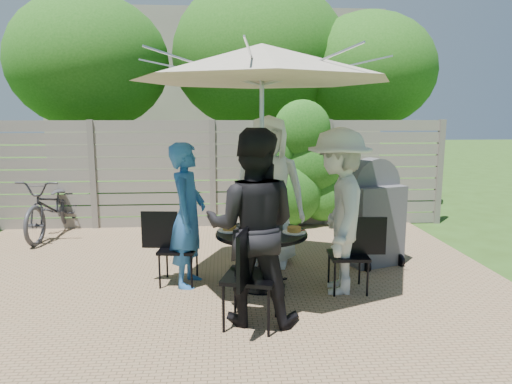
{
  "coord_description": "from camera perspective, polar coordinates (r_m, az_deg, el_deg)",
  "views": [
    {
      "loc": [
        0.18,
        -4.76,
        1.93
      ],
      "look_at": [
        0.55,
        0.3,
        1.07
      ],
      "focal_mm": 32.0,
      "sensor_mm": 36.0,
      "label": 1
    }
  ],
  "objects": [
    {
      "name": "backyard_envelope",
      "position": [
        15.07,
        -4.59,
        12.17
      ],
      "size": [
        60.0,
        60.0,
        5.0
      ],
      "color": "#2E4A17",
      "rests_on": "ground"
    },
    {
      "name": "patio_table",
      "position": [
        5.1,
        0.69,
        -7.13
      ],
      "size": [
        1.17,
        1.17,
        0.65
      ],
      "rotation": [
        0.0,
        0.0,
        -0.19
      ],
      "color": "black",
      "rests_on": "ground"
    },
    {
      "name": "umbrella",
      "position": [
        4.91,
        0.74,
        15.86
      ],
      "size": [
        3.2,
        3.2,
        2.66
      ],
      "rotation": [
        0.0,
        0.0,
        -0.19
      ],
      "color": "silver",
      "rests_on": "ground"
    },
    {
      "name": "chair_back",
      "position": [
        6.07,
        1.61,
        -6.06
      ],
      "size": [
        0.51,
        0.71,
        0.95
      ],
      "rotation": [
        0.0,
        0.0,
        4.58
      ],
      "color": "black",
      "rests_on": "ground"
    },
    {
      "name": "person_back",
      "position": [
        5.79,
        1.54,
        0.03
      ],
      "size": [
        1.04,
        0.78,
        1.93
      ],
      "primitive_type": "imported",
      "rotation": [
        0.0,
        0.0,
        6.1
      ],
      "color": "white",
      "rests_on": "ground"
    },
    {
      "name": "chair_left",
      "position": [
        5.34,
        -9.79,
        -8.73
      ],
      "size": [
        0.64,
        0.46,
        0.86
      ],
      "rotation": [
        0.0,
        0.0,
        6.17
      ],
      "color": "black",
      "rests_on": "ground"
    },
    {
      "name": "person_left",
      "position": [
        5.16,
        -8.52,
        -2.92
      ],
      "size": [
        0.49,
        0.66,
        1.63
      ],
      "primitive_type": "imported",
      "rotation": [
        0.0,
        0.0,
        7.67
      ],
      "color": "#2863AD",
      "rests_on": "ground"
    },
    {
      "name": "chair_front",
      "position": [
        4.25,
        -0.7,
        -12.98
      ],
      "size": [
        0.58,
        0.74,
        0.97
      ],
      "rotation": [
        0.0,
        0.0,
        1.29
      ],
      "color": "black",
      "rests_on": "ground"
    },
    {
      "name": "person_front",
      "position": [
        4.19,
        -0.46,
        -4.46
      ],
      "size": [
        1.0,
        0.84,
        1.82
      ],
      "primitive_type": "imported",
      "rotation": [
        0.0,
        0.0,
        2.96
      ],
      "color": "black",
      "rests_on": "ground"
    },
    {
      "name": "chair_right",
      "position": [
        5.16,
        11.54,
        -9.49
      ],
      "size": [
        0.62,
        0.43,
        0.84
      ],
      "rotation": [
        0.0,
        0.0,
        3.09
      ],
      "color": "black",
      "rests_on": "ground"
    },
    {
      "name": "person_right",
      "position": [
        4.98,
        10.26,
        -2.43
      ],
      "size": [
        0.87,
        1.27,
        1.8
      ],
      "primitive_type": "imported",
      "rotation": [
        0.0,
        0.0,
        4.53
      ],
      "color": "silver",
      "rests_on": "ground"
    },
    {
      "name": "plate_back",
      "position": [
        5.39,
        1.09,
        -3.77
      ],
      "size": [
        0.26,
        0.26,
        0.06
      ],
      "color": "white",
      "rests_on": "patio_table"
    },
    {
      "name": "plate_left",
      "position": [
        5.09,
        -3.35,
        -4.59
      ],
      "size": [
        0.26,
        0.26,
        0.06
      ],
      "color": "white",
      "rests_on": "patio_table"
    },
    {
      "name": "plate_front",
      "position": [
        4.7,
        0.25,
        -5.79
      ],
      "size": [
        0.26,
        0.26,
        0.06
      ],
      "color": "white",
      "rests_on": "patio_table"
    },
    {
      "name": "plate_right",
      "position": [
        5.02,
        4.8,
        -4.81
      ],
      "size": [
        0.26,
        0.26,
        0.06
      ],
      "color": "white",
      "rests_on": "patio_table"
    },
    {
      "name": "glass_back",
      "position": [
        5.29,
        -0.15,
        -3.51
      ],
      "size": [
        0.07,
        0.07,
        0.14
      ],
      "primitive_type": "cylinder",
      "color": "silver",
      "rests_on": "patio_table"
    },
    {
      "name": "glass_front",
      "position": [
        4.77,
        1.64,
        -4.98
      ],
      "size": [
        0.07,
        0.07,
        0.14
      ],
      "primitive_type": "cylinder",
      "color": "silver",
      "rests_on": "patio_table"
    },
    {
      "name": "glass_right",
      "position": [
        5.11,
        3.72,
        -4.0
      ],
      "size": [
        0.07,
        0.07,
        0.14
      ],
      "primitive_type": "cylinder",
      "color": "silver",
      "rests_on": "patio_table"
    },
    {
      "name": "syrup_jug",
      "position": [
        5.08,
        0.08,
        -3.94
      ],
      "size": [
        0.09,
        0.09,
        0.16
      ],
      "primitive_type": "cylinder",
      "color": "#59280C",
      "rests_on": "patio_table"
    },
    {
      "name": "coffee_cup",
      "position": [
        5.24,
        2.03,
        -3.77
      ],
      "size": [
        0.08,
        0.08,
        0.12
      ],
      "primitive_type": "cylinder",
      "color": "#C6B293",
      "rests_on": "patio_table"
    },
    {
      "name": "bicycle",
      "position": [
        7.98,
        -24.01,
        -1.68
      ],
      "size": [
        0.77,
        1.86,
        0.96
      ],
      "primitive_type": "imported",
      "rotation": [
        0.0,
        0.0,
        -0.07
      ],
      "color": "#333338",
      "rests_on": "ground"
    },
    {
      "name": "bbq_grill",
      "position": [
        6.08,
        14.29,
        -2.97
      ],
      "size": [
        0.81,
        0.72,
        1.39
      ],
      "rotation": [
        0.0,
        0.0,
        0.33
      ],
      "color": "#4F4F53",
      "rests_on": "ground"
    }
  ]
}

